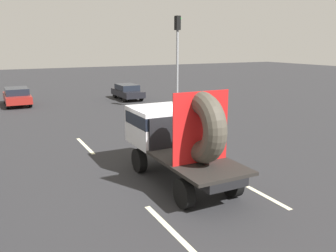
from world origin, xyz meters
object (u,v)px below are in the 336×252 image
(flatbed_truck, at_px, (174,133))
(distant_sedan, at_px, (17,96))
(traffic_light, at_px, (177,51))
(oncoming_car, at_px, (127,91))

(flatbed_truck, relative_size, distant_sedan, 1.28)
(traffic_light, height_order, oncoming_car, traffic_light)
(distant_sedan, relative_size, oncoming_car, 1.07)
(traffic_light, bearing_deg, oncoming_car, 98.08)
(distant_sedan, distance_m, traffic_light, 12.83)
(flatbed_truck, bearing_deg, distant_sedan, 100.81)
(distant_sedan, bearing_deg, flatbed_truck, -79.19)
(distant_sedan, distance_m, oncoming_car, 8.59)
(traffic_light, relative_size, oncoming_car, 1.65)
(flatbed_truck, bearing_deg, traffic_light, 60.80)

